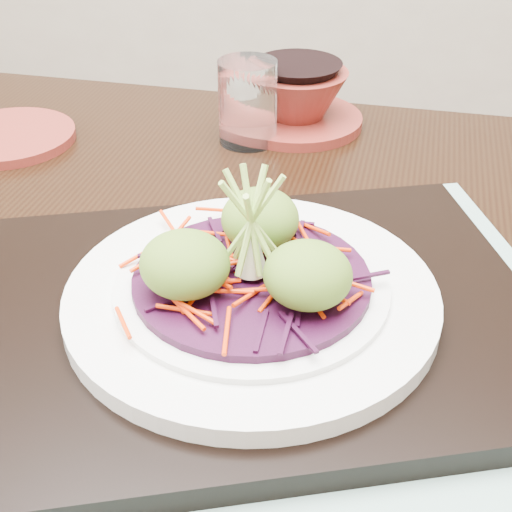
# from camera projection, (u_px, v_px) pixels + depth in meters

# --- Properties ---
(dining_table) EXTENTS (1.19, 0.84, 0.71)m
(dining_table) POSITION_uv_depth(u_px,v_px,m) (259.00, 359.00, 0.63)
(dining_table) COLOR black
(dining_table) RESTS_ON ground
(placemat) EXTENTS (0.55, 0.49, 0.00)m
(placemat) POSITION_uv_depth(u_px,v_px,m) (252.00, 327.00, 0.52)
(placemat) COLOR gray
(placemat) RESTS_ON dining_table
(serving_tray) EXTENTS (0.48, 0.41, 0.02)m
(serving_tray) POSITION_uv_depth(u_px,v_px,m) (252.00, 315.00, 0.51)
(serving_tray) COLOR black
(serving_tray) RESTS_ON placemat
(white_plate) EXTENTS (0.26, 0.26, 0.02)m
(white_plate) POSITION_uv_depth(u_px,v_px,m) (252.00, 295.00, 0.50)
(white_plate) COLOR silver
(white_plate) RESTS_ON serving_tray
(cabbage_bed) EXTENTS (0.16, 0.16, 0.01)m
(cabbage_bed) POSITION_uv_depth(u_px,v_px,m) (252.00, 279.00, 0.49)
(cabbage_bed) COLOR #340A29
(cabbage_bed) RESTS_ON white_plate
(carrot_julienne) EXTENTS (0.20, 0.20, 0.01)m
(carrot_julienne) POSITION_uv_depth(u_px,v_px,m) (252.00, 270.00, 0.49)
(carrot_julienne) COLOR red
(carrot_julienne) RESTS_ON cabbage_bed
(guacamole_scoops) EXTENTS (0.14, 0.13, 0.04)m
(guacamole_scoops) POSITION_uv_depth(u_px,v_px,m) (251.00, 252.00, 0.48)
(guacamole_scoops) COLOR #5C7824
(guacamole_scoops) RESTS_ON cabbage_bed
(scallion_garnish) EXTENTS (0.06, 0.06, 0.09)m
(scallion_garnish) POSITION_uv_depth(u_px,v_px,m) (251.00, 226.00, 0.47)
(scallion_garnish) COLOR #97C14D
(scallion_garnish) RESTS_ON cabbage_bed
(terracotta_side_plate) EXTENTS (0.16, 0.16, 0.01)m
(terracotta_side_plate) POSITION_uv_depth(u_px,v_px,m) (8.00, 137.00, 0.78)
(terracotta_side_plate) COLOR maroon
(terracotta_side_plate) RESTS_ON dining_table
(water_glass) EXTENTS (0.07, 0.07, 0.09)m
(water_glass) POSITION_uv_depth(u_px,v_px,m) (248.00, 102.00, 0.76)
(water_glass) COLOR white
(water_glass) RESTS_ON dining_table
(terracotta_bowl_set) EXTENTS (0.19, 0.19, 0.06)m
(terracotta_bowl_set) POSITION_uv_depth(u_px,v_px,m) (297.00, 101.00, 0.80)
(terracotta_bowl_set) COLOR maroon
(terracotta_bowl_set) RESTS_ON dining_table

